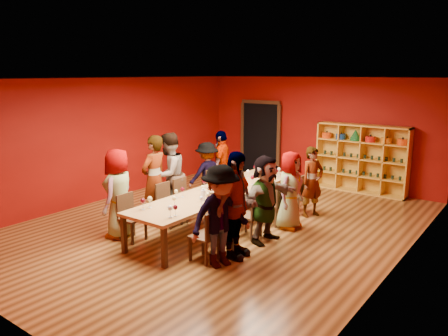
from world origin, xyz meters
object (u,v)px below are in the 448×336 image
(chair_person_right_2, at_px, (252,213))
(person_right_2, at_px, (266,199))
(person_right_1, at_px, (235,205))
(person_left_3, at_px, (207,174))
(chair_person_right_1, at_px, (223,227))
(person_right_4, at_px, (312,182))
(chair_person_right_4, at_px, (298,192))
(person_left_2, at_px, (169,174))
(chair_person_left_4, at_px, (229,181))
(spittoon_bowl, at_px, (216,189))
(wine_bottle, at_px, (273,171))
(chair_person_left_0, at_px, (129,214))
(chair_person_right_0, at_px, (208,234))
(chair_person_left_1, at_px, (167,202))
(chair_person_right_3, at_px, (277,202))
(person_left_1, at_px, (154,179))
(person_right_0, at_px, (221,216))
(chair_person_left_3, at_px, (215,186))
(person_left_0, at_px, (119,193))
(shelving_unit, at_px, (362,155))
(chair_person_left_2, at_px, (184,196))
(person_right_3, at_px, (290,190))
(person_left_4, at_px, (222,165))
(tasting_table, at_px, (221,193))

(chair_person_right_2, height_order, person_right_2, person_right_2)
(person_right_1, bearing_deg, person_left_3, 40.29)
(chair_person_right_1, bearing_deg, person_right_4, 83.39)
(person_left_3, xyz_separation_m, chair_person_right_4, (2.07, 0.70, -0.26))
(person_left_2, height_order, chair_person_right_4, person_left_2)
(person_left_3, bearing_deg, chair_person_left_4, 172.65)
(person_left_2, height_order, person_left_3, person_left_2)
(spittoon_bowl, distance_m, wine_bottle, 2.03)
(chair_person_left_0, height_order, person_left_2, person_left_2)
(chair_person_right_2, bearing_deg, spittoon_bowl, -179.03)
(person_left_2, relative_size, person_right_2, 1.12)
(chair_person_right_0, bearing_deg, chair_person_right_1, 90.00)
(chair_person_left_1, bearing_deg, person_right_1, -13.07)
(person_right_4, bearing_deg, chair_person_right_3, -174.53)
(person_right_2, relative_size, person_right_4, 1.06)
(chair_person_left_0, xyz_separation_m, person_right_1, (2.07, 0.53, 0.43))
(person_left_1, relative_size, person_right_0, 1.10)
(chair_person_right_1, bearing_deg, person_left_3, 134.30)
(chair_person_left_3, height_order, person_right_1, person_right_1)
(chair_person_left_4, relative_size, wine_bottle, 2.97)
(person_left_3, height_order, chair_person_right_0, person_left_3)
(wine_bottle, bearing_deg, person_right_1, -71.18)
(chair_person_left_1, bearing_deg, person_left_3, 98.80)
(spittoon_bowl, bearing_deg, person_left_0, -130.35)
(person_right_4, bearing_deg, shelving_unit, 20.57)
(chair_person_left_0, bearing_deg, chair_person_right_0, 3.42)
(chair_person_left_0, xyz_separation_m, chair_person_left_2, (0.00, 1.53, 0.00))
(person_right_3, xyz_separation_m, spittoon_bowl, (-1.18, -0.94, 0.03))
(shelving_unit, distance_m, chair_person_right_2, 4.58)
(person_right_0, bearing_deg, person_right_1, 20.08)
(person_right_3, bearing_deg, person_left_4, 68.93)
(chair_person_left_0, height_order, chair_person_right_2, same)
(shelving_unit, relative_size, person_right_1, 1.29)
(chair_person_left_0, distance_m, chair_person_left_2, 1.53)
(chair_person_left_2, height_order, chair_person_left_4, same)
(chair_person_right_2, height_order, chair_person_right_3, same)
(person_left_2, bearing_deg, person_left_0, -0.92)
(chair_person_right_0, bearing_deg, person_left_3, 129.17)
(person_right_3, bearing_deg, person_left_3, 81.92)
(tasting_table, bearing_deg, chair_person_left_0, -118.64)
(chair_person_left_0, relative_size, person_right_1, 0.48)
(chair_person_left_4, xyz_separation_m, chair_person_right_4, (1.82, 0.13, 0.00))
(chair_person_left_2, height_order, chair_person_right_3, same)
(person_left_2, bearing_deg, tasting_table, 89.72)
(person_right_1, relative_size, wine_bottle, 6.19)
(chair_person_right_3, bearing_deg, person_right_4, 71.45)
(chair_person_left_3, bearing_deg, spittoon_bowl, -52.03)
(person_left_4, relative_size, person_right_3, 1.09)
(person_right_3, bearing_deg, chair_person_left_4, 66.88)
(person_left_4, height_order, chair_person_right_0, person_left_4)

